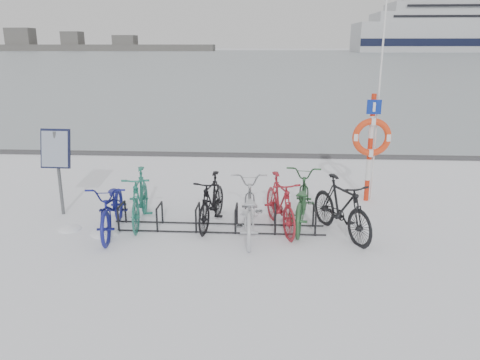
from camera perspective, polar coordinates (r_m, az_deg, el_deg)
ground at (r=8.81m, az=-2.81°, el=-5.97°), size 900.00×900.00×0.00m
ice_sheet at (r=163.15m, az=3.31°, el=14.96°), size 400.00×298.00×0.02m
quay_edge at (r=14.42m, az=-0.26°, el=3.06°), size 400.00×0.25×0.10m
bike_rack at (r=8.74m, az=-2.82°, el=-4.87°), size 4.00×0.48×0.46m
info_board at (r=9.85m, az=-21.50°, el=2.99°), size 0.59×0.24×1.75m
lifebuoy_station at (r=10.34m, az=15.76°, el=5.02°), size 0.82×0.23×4.25m
shoreline at (r=294.96m, az=-21.89°, el=14.94°), size 180.00×12.00×9.50m
bike_0 at (r=8.85m, az=-15.28°, el=-2.95°), size 0.93×2.00×1.01m
bike_1 at (r=9.15m, az=-12.13°, el=-1.91°), size 0.70×1.82×1.07m
bike_2 at (r=8.88m, az=-3.48°, el=-2.33°), size 0.72×1.73×1.01m
bike_3 at (r=8.39m, az=1.06°, el=-3.32°), size 0.76×2.00×1.03m
bike_4 at (r=8.68m, az=4.92°, el=-2.63°), size 0.96×1.83×1.06m
bike_5 at (r=8.95m, az=7.46°, el=-2.23°), size 0.94×2.03×1.03m
bike_6 at (r=8.57m, az=12.28°, el=-3.07°), size 1.25×1.86×1.09m
snow_drifts at (r=8.98m, az=-3.75°, el=-5.55°), size 5.90×1.65×0.18m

